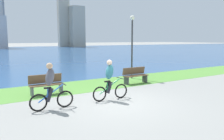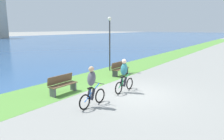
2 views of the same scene
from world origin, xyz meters
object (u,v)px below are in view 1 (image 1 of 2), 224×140
(cyclist_lead, at_px, (110,80))
(lamppost_tall, at_px, (132,38))
(cyclist_trailing, at_px, (51,86))
(bench_near_path, at_px, (46,85))
(bench_far_along_path, at_px, (135,75))

(cyclist_lead, xyz_separation_m, lamppost_tall, (3.83, 3.68, 1.74))
(cyclist_lead, height_order, cyclist_trailing, cyclist_trailing)
(bench_near_path, height_order, lamppost_tall, lamppost_tall)
(lamppost_tall, bearing_deg, bench_far_along_path, -119.72)
(bench_near_path, distance_m, bench_far_along_path, 4.96)
(cyclist_trailing, xyz_separation_m, bench_far_along_path, (5.42, 2.24, -0.38))
(cyclist_trailing, xyz_separation_m, bench_near_path, (0.46, 2.29, -0.38))
(bench_far_along_path, height_order, lamppost_tall, lamppost_tall)
(cyclist_trailing, bearing_deg, bench_near_path, 78.72)
(bench_near_path, relative_size, bench_far_along_path, 1.00)
(cyclist_trailing, bearing_deg, cyclist_lead, -0.10)
(lamppost_tall, bearing_deg, cyclist_lead, -136.17)
(cyclist_lead, distance_m, bench_far_along_path, 3.77)
(cyclist_trailing, distance_m, bench_near_path, 2.37)
(bench_near_path, xyz_separation_m, bench_far_along_path, (4.96, -0.06, 0.00))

